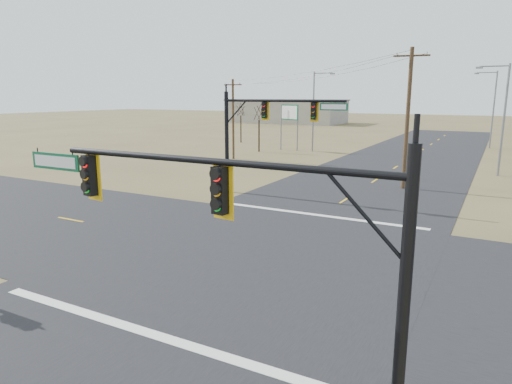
% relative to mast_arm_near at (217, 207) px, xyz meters
% --- Properties ---
extents(ground, '(320.00, 320.00, 0.00)m').
position_rel_mast_arm_near_xyz_m(ground, '(-3.39, 8.52, -4.40)').
color(ground, brown).
rests_on(ground, ground).
extents(road_ew, '(160.00, 14.00, 0.02)m').
position_rel_mast_arm_near_xyz_m(road_ew, '(-3.39, 8.52, -4.39)').
color(road_ew, black).
rests_on(road_ew, ground).
extents(road_ns, '(14.00, 160.00, 0.02)m').
position_rel_mast_arm_near_xyz_m(road_ns, '(-3.39, 8.52, -4.39)').
color(road_ns, black).
rests_on(road_ns, ground).
extents(stop_bar_near, '(12.00, 0.40, 0.01)m').
position_rel_mast_arm_near_xyz_m(stop_bar_near, '(-3.39, 1.02, -4.37)').
color(stop_bar_near, silver).
rests_on(stop_bar_near, road_ns).
extents(stop_bar_far, '(12.00, 0.40, 0.01)m').
position_rel_mast_arm_near_xyz_m(stop_bar_far, '(-3.39, 16.02, -4.37)').
color(stop_bar_far, silver).
rests_on(stop_bar_far, road_ns).
extents(mast_arm_near, '(10.32, 0.47, 6.03)m').
position_rel_mast_arm_near_xyz_m(mast_arm_near, '(0.00, 0.00, 0.00)').
color(mast_arm_near, black).
rests_on(mast_arm_near, ground).
extents(mast_arm_far, '(8.84, 0.46, 7.09)m').
position_rel_mast_arm_near_xyz_m(mast_arm_far, '(-8.76, 19.22, 0.71)').
color(mast_arm_far, black).
rests_on(mast_arm_far, ground).
extents(utility_pole_near, '(2.48, 0.45, 10.16)m').
position_rel_mast_arm_near_xyz_m(utility_pole_near, '(-0.78, 26.40, 0.85)').
color(utility_pole_near, '#4D3921').
rests_on(utility_pole_near, ground).
extents(utility_pole_far, '(2.09, 0.25, 8.53)m').
position_rel_mast_arm_near_xyz_m(utility_pole_far, '(-20.35, 34.34, 0.06)').
color(utility_pole_far, '#4D3921').
rests_on(utility_pole_far, ground).
extents(highway_sign, '(2.82, 1.27, 5.69)m').
position_rel_mast_arm_near_xyz_m(highway_sign, '(-18.33, 44.61, -0.35)').
color(highway_sign, slate).
rests_on(highway_sign, ground).
extents(streetlight_a, '(2.64, 0.37, 9.42)m').
position_rel_mast_arm_near_xyz_m(streetlight_a, '(5.17, 36.04, 0.89)').
color(streetlight_a, slate).
rests_on(streetlight_a, ground).
extents(streetlight_b, '(2.76, 0.30, 9.90)m').
position_rel_mast_arm_near_xyz_m(streetlight_b, '(3.82, 59.08, 1.15)').
color(streetlight_b, slate).
rests_on(streetlight_b, ground).
extents(streetlight_c, '(2.69, 0.32, 9.63)m').
position_rel_mast_arm_near_xyz_m(streetlight_c, '(-15.17, 45.16, 1.00)').
color(streetlight_c, slate).
rests_on(streetlight_c, ground).
extents(bare_tree_a, '(3.22, 3.22, 6.10)m').
position_rel_mast_arm_near_xyz_m(bare_tree_a, '(-20.95, 41.42, 0.42)').
color(bare_tree_a, black).
rests_on(bare_tree_a, ground).
extents(bare_tree_b, '(2.61, 2.61, 6.03)m').
position_rel_mast_arm_near_xyz_m(bare_tree_b, '(-28.53, 50.02, 0.41)').
color(bare_tree_b, black).
rests_on(bare_tree_b, ground).
extents(warehouse_left, '(28.00, 14.00, 5.50)m').
position_rel_mast_arm_near_xyz_m(warehouse_left, '(-43.39, 98.52, -1.65)').
color(warehouse_left, '#A19C8F').
rests_on(warehouse_left, ground).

